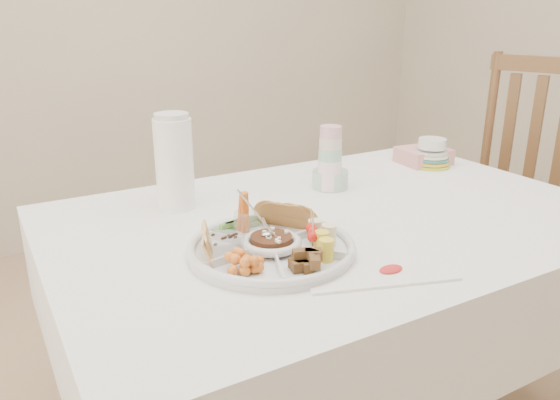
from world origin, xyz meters
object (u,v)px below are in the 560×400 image
plate_stack (431,154)px  party_tray (271,245)px  thermos (174,161)px  dining_table (333,334)px  chair (511,199)px

plate_stack → party_tray: bearing=-156.7°
thermos → dining_table: bearing=-37.6°
chair → plate_stack: size_ratio=8.21×
dining_table → thermos: bearing=142.4°
thermos → plate_stack: 0.94m
dining_table → thermos: thermos is taller
chair → thermos: chair is taller
party_tray → thermos: thermos is taller
dining_table → thermos: size_ratio=5.54×
party_tray → thermos: (-0.08, 0.41, 0.11)m
chair → plate_stack: bearing=157.0°
thermos → chair: bearing=-2.9°
party_tray → plate_stack: plate_stack is taller
chair → thermos: (-1.38, 0.07, 0.33)m
party_tray → thermos: size_ratio=1.39×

